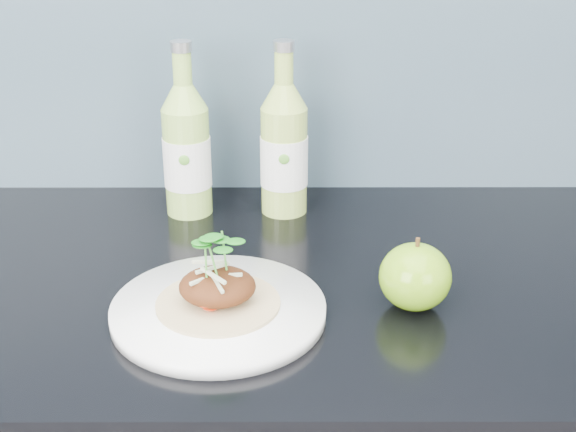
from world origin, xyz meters
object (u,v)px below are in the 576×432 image
Objects in this scene: cider_bottle_left at (187,150)px; dinner_plate at (218,311)px; green_apple at (415,277)px; cider_bottle_right at (284,149)px.

dinner_plate is at bearing -86.34° from cider_bottle_left.
green_apple is (0.23, 0.02, 0.03)m from dinner_plate.
cider_bottle_left is at bearing 136.91° from green_apple.
green_apple is 0.38× the size of cider_bottle_right.
cider_bottle_right is (0.07, 0.30, 0.09)m from dinner_plate.
cider_bottle_left is at bearing -156.15° from cider_bottle_right.
green_apple is 0.32m from cider_bottle_right.
cider_bottle_right is at bearing 118.80° from green_apple.
green_apple reaches higher than dinner_plate.
cider_bottle_left is 0.14m from cider_bottle_right.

